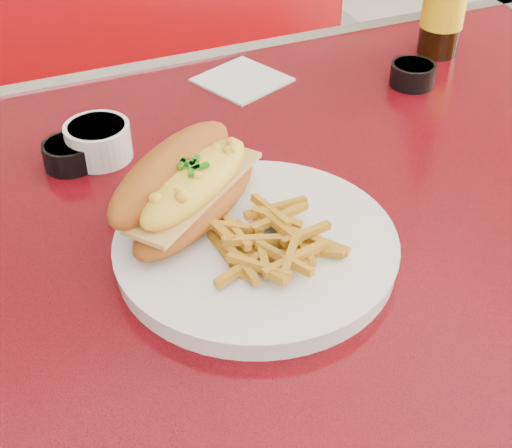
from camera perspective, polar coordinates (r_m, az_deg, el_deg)
name	(u,v)px	position (r m, az deg, el deg)	size (l,w,h in m)	color
diner_table	(295,310)	(0.89, 3.13, -6.90)	(1.23, 0.83, 0.77)	#B50B1A
booth_bench_far	(139,182)	(1.69, -9.36, 3.32)	(1.20, 0.51, 0.90)	#A20A10
dinner_plate	(256,247)	(0.71, 0.00, -1.84)	(0.30, 0.30, 0.02)	white
mac_hoagie	(187,186)	(0.71, -5.51, 3.06)	(0.22, 0.20, 0.09)	#A8561B
fries_pile	(270,239)	(0.68, 1.15, -1.23)	(0.10, 0.09, 0.03)	gold
fork	(311,219)	(0.73, 4.41, 0.42)	(0.05, 0.17, 0.00)	#B8B8BD
gravy_ramekin	(98,140)	(0.87, -12.50, 6.56)	(0.10, 0.10, 0.04)	white
sauce_cup_left	(69,153)	(0.86, -14.74, 5.48)	(0.07, 0.07, 0.03)	black
sauce_cup_right	(413,73)	(1.04, 12.43, 11.69)	(0.07, 0.07, 0.03)	black
paper_napkin	(242,80)	(1.03, -1.12, 11.45)	(0.11, 0.11, 0.00)	white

